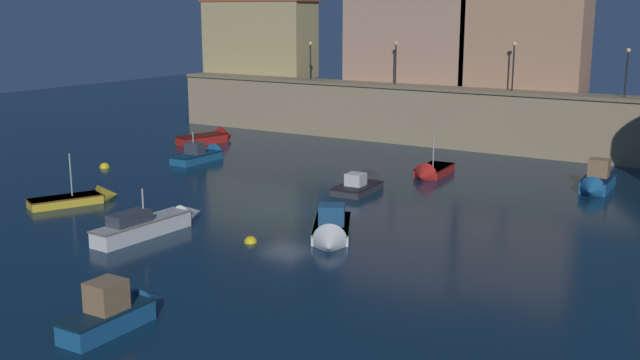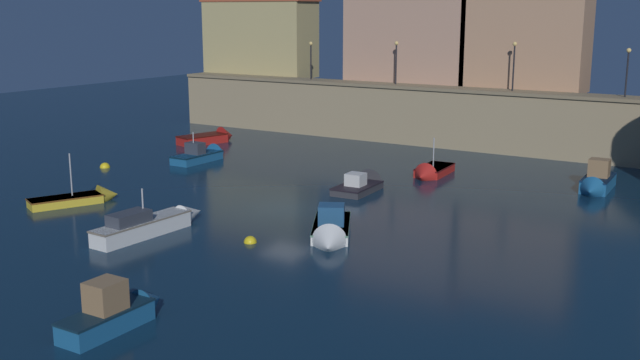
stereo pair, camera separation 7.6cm
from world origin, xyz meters
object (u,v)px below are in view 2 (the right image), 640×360
(quay_lamp_3, at_px, (628,65))
(moored_boat_5, at_px, (151,223))
(moored_boat_8, at_px, (211,138))
(moored_boat_3, at_px, (204,155))
(mooring_buoy_0, at_px, (250,242))
(moored_boat_4, at_px, (364,184))
(moored_boat_9, at_px, (116,311))
(quay_lamp_0, at_px, (311,54))
(quay_lamp_1, at_px, (396,56))
(moored_boat_1, at_px, (82,198))
(mooring_buoy_1, at_px, (105,168))
(quay_lamp_2, at_px, (514,59))
(moored_boat_6, at_px, (430,172))
(moored_boat_0, at_px, (331,231))
(moored_boat_2, at_px, (596,182))

(quay_lamp_3, xyz_separation_m, moored_boat_5, (-15.65, -30.25, -6.43))
(moored_boat_5, relative_size, moored_boat_8, 1.29)
(moored_boat_3, distance_m, mooring_buoy_0, 20.66)
(moored_boat_4, relative_size, moored_boat_9, 1.05)
(quay_lamp_0, distance_m, moored_boat_8, 11.54)
(quay_lamp_1, distance_m, moored_boat_1, 29.28)
(mooring_buoy_1, bearing_deg, mooring_buoy_0, -24.18)
(moored_boat_9, bearing_deg, moored_boat_8, 34.80)
(quay_lamp_0, distance_m, quay_lamp_3, 25.92)
(quay_lamp_0, bearing_deg, moored_boat_9, -66.19)
(quay_lamp_0, bearing_deg, quay_lamp_2, 0.00)
(quay_lamp_3, distance_m, moored_boat_4, 21.20)
(moored_boat_4, bearing_deg, quay_lamp_3, -37.39)
(quay_lamp_1, xyz_separation_m, moored_boat_9, (9.03, -39.07, -6.42))
(quay_lamp_0, relative_size, moored_boat_5, 0.48)
(moored_boat_5, relative_size, moored_boat_6, 1.54)
(quay_lamp_0, bearing_deg, moored_boat_3, -89.10)
(moored_boat_6, bearing_deg, moored_boat_0, 3.00)
(moored_boat_8, height_order, mooring_buoy_0, moored_boat_8)
(moored_boat_2, bearing_deg, quay_lamp_2, -140.82)
(moored_boat_5, distance_m, mooring_buoy_1, 17.23)
(quay_lamp_0, relative_size, moored_boat_2, 0.69)
(moored_boat_6, bearing_deg, moored_boat_4, -23.24)
(moored_boat_3, bearing_deg, quay_lamp_0, 1.45)
(moored_boat_5, height_order, mooring_buoy_1, moored_boat_5)
(quay_lamp_3, relative_size, moored_boat_3, 0.67)
(quay_lamp_3, relative_size, moored_boat_0, 0.59)
(mooring_buoy_1, bearing_deg, quay_lamp_2, 43.08)
(moored_boat_2, xyz_separation_m, moored_boat_6, (-10.10, -1.49, -0.26))
(mooring_buoy_0, bearing_deg, moored_boat_6, 86.21)
(moored_boat_2, distance_m, moored_boat_8, 30.76)
(moored_boat_4, distance_m, mooring_buoy_0, 12.37)
(moored_boat_2, distance_m, moored_boat_3, 26.73)
(moored_boat_3, bearing_deg, quay_lamp_2, -49.84)
(mooring_buoy_1, bearing_deg, moored_boat_2, 19.43)
(moored_boat_1, bearing_deg, mooring_buoy_0, -69.54)
(quay_lamp_2, height_order, moored_boat_9, quay_lamp_2)
(moored_boat_0, xyz_separation_m, mooring_buoy_0, (-2.90, -2.45, -0.38))
(moored_boat_0, height_order, moored_boat_5, moored_boat_5)
(moored_boat_9, bearing_deg, mooring_buoy_1, 48.00)
(moored_boat_5, distance_m, moored_boat_6, 20.07)
(quay_lamp_1, height_order, moored_boat_0, quay_lamp_1)
(moored_boat_3, height_order, moored_boat_5, moored_boat_5)
(quay_lamp_2, height_order, mooring_buoy_0, quay_lamp_2)
(moored_boat_2, xyz_separation_m, moored_boat_8, (-30.74, 1.11, -0.17))
(quay_lamp_2, bearing_deg, moored_boat_8, -158.96)
(quay_lamp_0, height_order, quay_lamp_3, quay_lamp_3)
(quay_lamp_3, bearing_deg, quay_lamp_1, -180.00)
(moored_boat_0, distance_m, mooring_buoy_0, 3.81)
(mooring_buoy_0, relative_size, mooring_buoy_1, 0.89)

